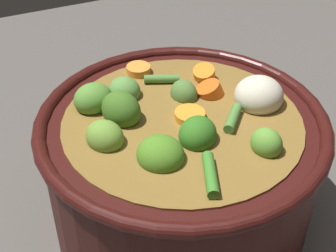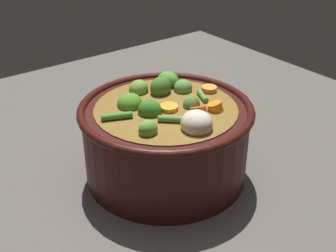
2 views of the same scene
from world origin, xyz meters
name	(u,v)px [view 1 (image 1 of 2)]	position (x,y,z in m)	size (l,w,h in m)	color
ground_plane	(180,212)	(0.00, 0.00, 0.00)	(1.10, 1.10, 0.00)	#514C47
cooking_pot	(181,164)	(0.00, 0.00, 0.07)	(0.27, 0.27, 0.15)	#38110F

